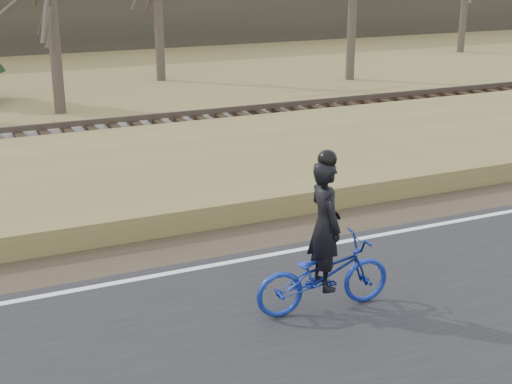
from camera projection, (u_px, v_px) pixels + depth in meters
name	position (u px, v px, depth m)	size (l,w,h in m)	color
ground	(275.00, 263.00, 11.73)	(120.00, 120.00, 0.00)	olive
road	(355.00, 331.00, 9.55)	(120.00, 6.00, 0.06)	black
edge_line	(269.00, 255.00, 11.88)	(120.00, 0.12, 0.01)	silver
shoulder	(246.00, 237.00, 12.76)	(120.00, 1.60, 0.04)	#473A2B
embankment	(190.00, 180.00, 15.29)	(120.00, 5.00, 0.44)	olive
ballast	(142.00, 140.00, 18.58)	(120.00, 3.00, 0.45)	slate
railroad	(142.00, 129.00, 18.48)	(120.00, 2.40, 0.29)	black
cyclist	(324.00, 261.00, 9.87)	(2.04, 0.83, 2.33)	navy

